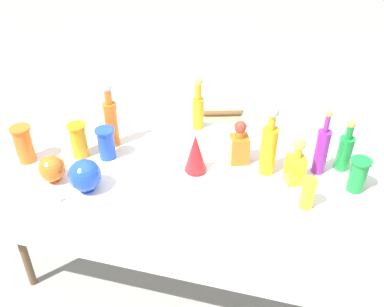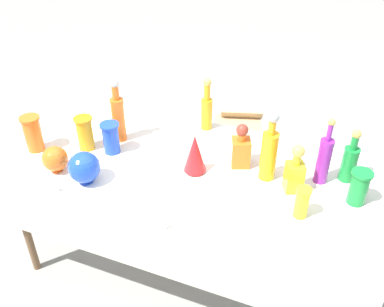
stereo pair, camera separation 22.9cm
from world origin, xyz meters
TOP-DOWN VIEW (x-y plane):
  - ground_plane at (0.00, 0.00)m, footprint 40.00×40.00m
  - display_table at (0.00, -0.03)m, footprint 2.01×1.03m
  - tall_bottle_0 at (-0.08, 0.43)m, footprint 0.07×0.07m
  - tall_bottle_1 at (0.79, 0.22)m, footprint 0.08×0.08m
  - tall_bottle_2 at (0.40, 0.08)m, footprint 0.09×0.09m
  - tall_bottle_3 at (0.67, 0.15)m, footprint 0.07×0.07m
  - tall_bottle_4 at (-0.51, 0.11)m, footprint 0.08×0.08m
  - square_decanter_0 at (0.55, 0.02)m, footprint 0.11×0.11m
  - square_decanter_1 at (0.23, 0.14)m, footprint 0.13×0.13m
  - slender_vase_0 at (0.85, 0.04)m, footprint 0.10×0.10m
  - slender_vase_1 at (-0.92, -0.16)m, footprint 0.11×0.11m
  - slender_vase_2 at (-0.65, -0.04)m, footprint 0.11×0.11m
  - slender_vase_3 at (-0.49, -0.02)m, footprint 0.11×0.11m
  - slender_vase_4 at (0.62, -0.16)m, footprint 0.08×0.08m
  - fluted_vase_0 at (0.02, -0.02)m, footprint 0.12×0.12m
  - round_bowl_0 at (-0.68, -0.29)m, footprint 0.14×0.14m
  - round_bowl_1 at (-0.47, -0.31)m, footprint 0.17×0.17m
  - price_tag_left at (-0.58, -0.44)m, footprint 0.06×0.03m
  - price_tag_center at (0.04, -0.47)m, footprint 0.06×0.03m
  - price_tag_right at (0.47, -0.44)m, footprint 0.05×0.02m
  - cardboard_box_behind_left at (-0.10, 1.28)m, footprint 0.48×0.46m

SIDE VIEW (x-z plane):
  - ground_plane at x=0.00m, z-range 0.00..0.00m
  - cardboard_box_behind_left at x=-0.10m, z-range -0.04..0.36m
  - display_table at x=0.00m, z-range 0.33..1.09m
  - price_tag_right at x=0.47m, z-range 0.76..0.80m
  - price_tag_center at x=0.04m, z-range 0.76..0.80m
  - price_tag_left at x=-0.58m, z-range 0.76..0.80m
  - round_bowl_0 at x=-0.68m, z-range 0.76..0.91m
  - slender_vase_4 at x=0.62m, z-range 0.77..0.93m
  - round_bowl_1 at x=-0.47m, z-range 0.76..0.94m
  - slender_vase_0 at x=0.85m, z-range 0.77..0.95m
  - slender_vase_3 at x=-0.49m, z-range 0.77..0.95m
  - square_decanter_1 at x=0.23m, z-range 0.74..0.99m
  - slender_vase_2 at x=-0.65m, z-range 0.77..0.97m
  - slender_vase_1 at x=-0.92m, z-range 0.77..0.98m
  - square_decanter_0 at x=0.55m, z-range 0.74..1.01m
  - tall_bottle_1 at x=0.79m, z-range 0.73..1.03m
  - fluted_vase_0 at x=0.02m, z-range 0.76..0.99m
  - tall_bottle_0 at x=-0.08m, z-range 0.73..1.07m
  - tall_bottle_3 at x=0.67m, z-range 0.71..1.09m
  - tall_bottle_4 at x=-0.51m, z-range 0.72..1.12m
  - tall_bottle_2 at x=0.40m, z-range 0.72..1.12m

